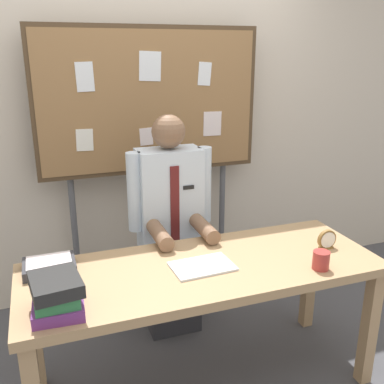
{
  "coord_description": "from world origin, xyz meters",
  "views": [
    {
      "loc": [
        -0.75,
        -1.93,
        1.84
      ],
      "look_at": [
        0.0,
        0.18,
        1.11
      ],
      "focal_mm": 40.84,
      "sensor_mm": 36.0,
      "label": 1
    }
  ],
  "objects_px": {
    "coffee_mug": "(321,260)",
    "desk": "(204,280)",
    "open_notebook": "(202,266)",
    "paper_tray": "(49,266)",
    "bulletin_board": "(150,106)",
    "desk_clock": "(327,240)",
    "person": "(171,235)",
    "book_stack": "(57,295)"
  },
  "relations": [
    {
      "from": "person",
      "to": "bulletin_board",
      "type": "distance_m",
      "value": 0.9
    },
    {
      "from": "book_stack",
      "to": "open_notebook",
      "type": "bearing_deg",
      "value": 13.33
    },
    {
      "from": "book_stack",
      "to": "desk_clock",
      "type": "xyz_separation_m",
      "value": [
        1.48,
        0.15,
        -0.03
      ]
    },
    {
      "from": "bulletin_board",
      "to": "desk_clock",
      "type": "distance_m",
      "value": 1.47
    },
    {
      "from": "book_stack",
      "to": "paper_tray",
      "type": "height_order",
      "value": "book_stack"
    },
    {
      "from": "bulletin_board",
      "to": "desk",
      "type": "bearing_deg",
      "value": -90.0
    },
    {
      "from": "desk_clock",
      "to": "coffee_mug",
      "type": "relative_size",
      "value": 1.16
    },
    {
      "from": "open_notebook",
      "to": "paper_tray",
      "type": "bearing_deg",
      "value": 162.81
    },
    {
      "from": "desk_clock",
      "to": "coffee_mug",
      "type": "xyz_separation_m",
      "value": [
        -0.18,
        -0.19,
        -0.0
      ]
    },
    {
      "from": "desk",
      "to": "coffee_mug",
      "type": "height_order",
      "value": "coffee_mug"
    },
    {
      "from": "desk",
      "to": "desk_clock",
      "type": "bearing_deg",
      "value": -3.51
    },
    {
      "from": "paper_tray",
      "to": "person",
      "type": "bearing_deg",
      "value": 26.82
    },
    {
      "from": "book_stack",
      "to": "coffee_mug",
      "type": "xyz_separation_m",
      "value": [
        1.3,
        -0.05,
        -0.04
      ]
    },
    {
      "from": "book_stack",
      "to": "coffee_mug",
      "type": "distance_m",
      "value": 1.3
    },
    {
      "from": "open_notebook",
      "to": "coffee_mug",
      "type": "relative_size",
      "value": 3.28
    },
    {
      "from": "desk",
      "to": "desk_clock",
      "type": "height_order",
      "value": "desk_clock"
    },
    {
      "from": "person",
      "to": "desk_clock",
      "type": "height_order",
      "value": "person"
    },
    {
      "from": "paper_tray",
      "to": "open_notebook",
      "type": "bearing_deg",
      "value": -17.19
    },
    {
      "from": "open_notebook",
      "to": "bulletin_board",
      "type": "bearing_deg",
      "value": 89.16
    },
    {
      "from": "open_notebook",
      "to": "desk_clock",
      "type": "height_order",
      "value": "desk_clock"
    },
    {
      "from": "person",
      "to": "paper_tray",
      "type": "height_order",
      "value": "person"
    },
    {
      "from": "desk_clock",
      "to": "coffee_mug",
      "type": "height_order",
      "value": "desk_clock"
    },
    {
      "from": "open_notebook",
      "to": "desk_clock",
      "type": "bearing_deg",
      "value": -1.91
    },
    {
      "from": "bulletin_board",
      "to": "desk_clock",
      "type": "relative_size",
      "value": 17.7
    },
    {
      "from": "bulletin_board",
      "to": "coffee_mug",
      "type": "relative_size",
      "value": 20.53
    },
    {
      "from": "desk",
      "to": "book_stack",
      "type": "relative_size",
      "value": 7.24
    },
    {
      "from": "book_stack",
      "to": "paper_tray",
      "type": "bearing_deg",
      "value": 92.66
    },
    {
      "from": "person",
      "to": "paper_tray",
      "type": "relative_size",
      "value": 5.66
    },
    {
      "from": "coffee_mug",
      "to": "desk",
      "type": "bearing_deg",
      "value": 156.63
    },
    {
      "from": "open_notebook",
      "to": "coffee_mug",
      "type": "height_order",
      "value": "coffee_mug"
    },
    {
      "from": "desk",
      "to": "bulletin_board",
      "type": "bearing_deg",
      "value": 90.0
    },
    {
      "from": "person",
      "to": "bulletin_board",
      "type": "bearing_deg",
      "value": 90.0
    },
    {
      "from": "desk",
      "to": "coffee_mug",
      "type": "bearing_deg",
      "value": -23.37
    },
    {
      "from": "bulletin_board",
      "to": "paper_tray",
      "type": "relative_size",
      "value": 7.7
    },
    {
      "from": "bulletin_board",
      "to": "book_stack",
      "type": "distance_m",
      "value": 1.58
    },
    {
      "from": "book_stack",
      "to": "person",
      "type": "bearing_deg",
      "value": 46.7
    },
    {
      "from": "book_stack",
      "to": "paper_tray",
      "type": "distance_m",
      "value": 0.41
    },
    {
      "from": "desk",
      "to": "paper_tray",
      "type": "height_order",
      "value": "paper_tray"
    },
    {
      "from": "open_notebook",
      "to": "paper_tray",
      "type": "relative_size",
      "value": 1.23
    },
    {
      "from": "desk",
      "to": "coffee_mug",
      "type": "relative_size",
      "value": 19.43
    },
    {
      "from": "person",
      "to": "coffee_mug",
      "type": "distance_m",
      "value": 1.01
    },
    {
      "from": "book_stack",
      "to": "open_notebook",
      "type": "xyz_separation_m",
      "value": [
        0.73,
        0.17,
        -0.08
      ]
    }
  ]
}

